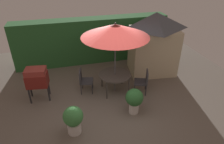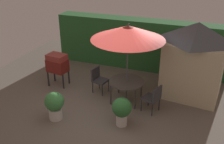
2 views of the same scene
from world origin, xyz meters
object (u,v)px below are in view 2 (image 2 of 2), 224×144
(patio_umbrella, at_px, (128,33))
(chair_near_shed, at_px, (153,97))
(chair_far_side, at_px, (98,78))
(potted_plant_by_shed, at_px, (122,109))
(garden_shed, at_px, (194,60))
(bbq_grill, at_px, (57,64))
(potted_plant_by_grill, at_px, (55,104))
(patio_table, at_px, (127,83))

(patio_umbrella, relative_size, chair_near_shed, 2.91)
(chair_far_side, relative_size, potted_plant_by_shed, 1.03)
(garden_shed, relative_size, chair_near_shed, 2.86)
(patio_umbrella, xyz_separation_m, potted_plant_by_shed, (0.27, -1.33, -1.82))
(bbq_grill, bearing_deg, chair_near_shed, -9.00)
(garden_shed, xyz_separation_m, potted_plant_by_grill, (-3.61, -2.77, -0.81))
(patio_umbrella, bearing_deg, chair_near_shed, -20.80)
(patio_umbrella, bearing_deg, potted_plant_by_shed, -78.53)
(garden_shed, xyz_separation_m, potted_plant_by_shed, (-1.67, -2.39, -0.79))
(chair_near_shed, relative_size, chair_far_side, 1.00)
(patio_umbrella, relative_size, potted_plant_by_grill, 2.98)
(patio_table, height_order, potted_plant_by_grill, potted_plant_by_grill)
(garden_shed, relative_size, patio_umbrella, 0.98)
(bbq_grill, bearing_deg, potted_plant_by_shed, -27.51)
(garden_shed, relative_size, chair_far_side, 2.86)
(bbq_grill, xyz_separation_m, chair_near_shed, (3.64, -0.58, -0.33))
(potted_plant_by_grill, bearing_deg, garden_shed, 37.57)
(patio_table, bearing_deg, patio_umbrella, -146.31)
(potted_plant_by_grill, bearing_deg, chair_near_shed, 27.13)
(patio_umbrella, xyz_separation_m, chair_far_side, (-1.10, 0.24, -1.83))
(patio_umbrella, height_order, chair_near_shed, patio_umbrella)
(garden_shed, relative_size, potted_plant_by_grill, 2.92)
(potted_plant_by_shed, xyz_separation_m, potted_plant_by_grill, (-1.93, -0.38, -0.02))
(garden_shed, distance_m, patio_umbrella, 2.44)
(patio_umbrella, relative_size, bbq_grill, 2.18)
(potted_plant_by_shed, bearing_deg, patio_table, 101.47)
(potted_plant_by_grill, bearing_deg, bbq_grill, 117.90)
(patio_table, distance_m, patio_umbrella, 1.69)
(patio_table, distance_m, chair_near_shed, 1.04)
(chair_near_shed, xyz_separation_m, chair_far_side, (-2.06, 0.61, 0.00))
(garden_shed, height_order, potted_plant_by_grill, garden_shed)
(chair_far_side, bearing_deg, patio_table, -12.40)
(bbq_grill, bearing_deg, garden_shed, 10.43)
(chair_near_shed, xyz_separation_m, potted_plant_by_grill, (-2.63, -1.35, -0.02))
(patio_table, xyz_separation_m, potted_plant_by_grill, (-1.67, -1.71, -0.16))
(chair_near_shed, bearing_deg, potted_plant_by_grill, -152.87)
(potted_plant_by_grill, bearing_deg, potted_plant_by_shed, 11.24)
(potted_plant_by_shed, relative_size, potted_plant_by_grill, 0.99)
(patio_table, distance_m, bbq_grill, 2.70)
(bbq_grill, bearing_deg, potted_plant_by_grill, -62.10)
(potted_plant_by_shed, bearing_deg, chair_near_shed, 54.27)
(bbq_grill, bearing_deg, patio_table, -4.52)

